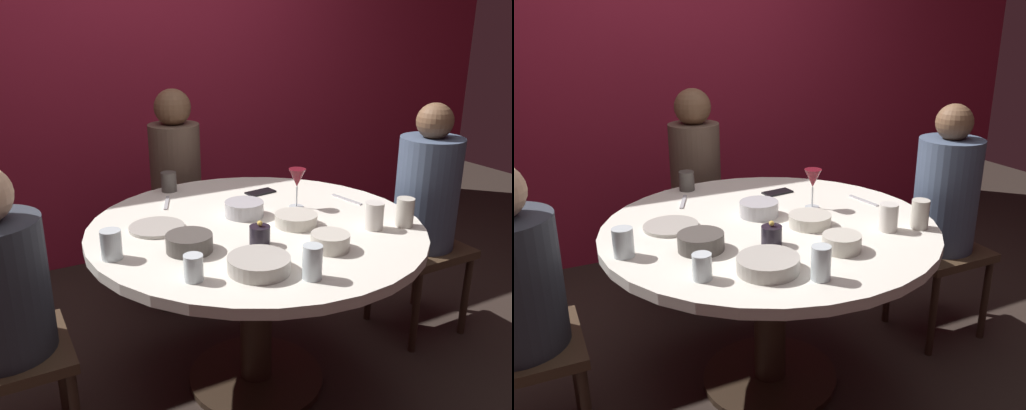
% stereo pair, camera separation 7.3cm
% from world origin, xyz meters
% --- Properties ---
extents(ground_plane, '(8.00, 8.00, 0.00)m').
position_xyz_m(ground_plane, '(0.00, 0.00, 0.00)').
color(ground_plane, '#2D231E').
extents(back_wall, '(6.00, 0.10, 2.60)m').
position_xyz_m(back_wall, '(0.00, 1.66, 1.30)').
color(back_wall, maroon).
rests_on(back_wall, ground).
extents(dining_table, '(1.36, 1.36, 0.76)m').
position_xyz_m(dining_table, '(0.00, 0.00, 0.60)').
color(dining_table, silver).
rests_on(dining_table, ground).
extents(seated_diner_back, '(0.40, 0.40, 1.20)m').
position_xyz_m(seated_diner_back, '(0.00, 0.95, 0.74)').
color(seated_diner_back, '#3F2D1E').
rests_on(seated_diner_back, ground).
extents(seated_diner_right, '(0.40, 0.40, 1.18)m').
position_xyz_m(seated_diner_right, '(0.95, 0.00, 0.72)').
color(seated_diner_right, '#3F2D1E').
rests_on(seated_diner_right, ground).
extents(candle_holder, '(0.08, 0.08, 0.10)m').
position_xyz_m(candle_holder, '(-0.09, -0.20, 0.79)').
color(candle_holder, black).
rests_on(candle_holder, dining_table).
extents(wine_glass, '(0.08, 0.08, 0.18)m').
position_xyz_m(wine_glass, '(0.25, 0.09, 0.88)').
color(wine_glass, silver).
rests_on(wine_glass, dining_table).
extents(dinner_plate, '(0.22, 0.22, 0.01)m').
position_xyz_m(dinner_plate, '(-0.38, 0.13, 0.76)').
color(dinner_plate, '#B2ADA3').
rests_on(dinner_plate, dining_table).
extents(cell_phone, '(0.15, 0.09, 0.01)m').
position_xyz_m(cell_phone, '(0.21, 0.35, 0.76)').
color(cell_phone, black).
rests_on(cell_phone, dining_table).
extents(bowl_serving_large, '(0.16, 0.16, 0.06)m').
position_xyz_m(bowl_serving_large, '(-0.00, 0.11, 0.79)').
color(bowl_serving_large, '#B7B7BC').
rests_on(bowl_serving_large, dining_table).
extents(bowl_salad_center, '(0.21, 0.21, 0.05)m').
position_xyz_m(bowl_salad_center, '(-0.20, -0.39, 0.78)').
color(bowl_salad_center, '#B2ADA3').
rests_on(bowl_salad_center, dining_table).
extents(bowl_small_white, '(0.17, 0.17, 0.06)m').
position_xyz_m(bowl_small_white, '(-0.34, -0.12, 0.79)').
color(bowl_small_white, '#4C4742').
rests_on(bowl_small_white, dining_table).
extents(bowl_sauce_side, '(0.14, 0.14, 0.06)m').
position_xyz_m(bowl_sauce_side, '(0.11, -0.35, 0.79)').
color(bowl_sauce_side, beige).
rests_on(bowl_sauce_side, dining_table).
extents(bowl_rice_portion, '(0.17, 0.17, 0.05)m').
position_xyz_m(bowl_rice_portion, '(0.13, -0.09, 0.78)').
color(bowl_rice_portion, beige).
rests_on(bowl_rice_portion, dining_table).
extents(cup_near_candle, '(0.06, 0.06, 0.11)m').
position_xyz_m(cup_near_candle, '(-0.07, -0.51, 0.81)').
color(cup_near_candle, silver).
rests_on(cup_near_candle, dining_table).
extents(cup_by_left_diner, '(0.07, 0.07, 0.09)m').
position_xyz_m(cup_by_left_diner, '(-0.17, 0.58, 0.80)').
color(cup_by_left_diner, '#4C4742').
rests_on(cup_by_left_diner, dining_table).
extents(cup_by_right_diner, '(0.07, 0.07, 0.10)m').
position_xyz_m(cup_by_right_diner, '(-0.60, -0.06, 0.81)').
color(cup_by_right_diner, silver).
rests_on(cup_by_right_diner, dining_table).
extents(cup_center_front, '(0.06, 0.06, 0.09)m').
position_xyz_m(cup_center_front, '(-0.41, -0.35, 0.80)').
color(cup_center_front, silver).
rests_on(cup_center_front, dining_table).
extents(cup_far_edge, '(0.07, 0.07, 0.11)m').
position_xyz_m(cup_far_edge, '(0.39, -0.27, 0.81)').
color(cup_far_edge, silver).
rests_on(cup_far_edge, dining_table).
extents(cup_beside_wine, '(0.07, 0.07, 0.12)m').
position_xyz_m(cup_beside_wine, '(0.51, -0.30, 0.81)').
color(cup_beside_wine, beige).
rests_on(cup_beside_wine, dining_table).
extents(fork_near_plate, '(0.04, 0.18, 0.01)m').
position_xyz_m(fork_near_plate, '(0.51, 0.07, 0.76)').
color(fork_near_plate, '#B7B7BC').
rests_on(fork_near_plate, dining_table).
extents(knife_near_plate, '(0.08, 0.17, 0.01)m').
position_xyz_m(knife_near_plate, '(-0.24, 0.41, 0.76)').
color(knife_near_plate, '#B7B7BC').
rests_on(knife_near_plate, dining_table).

